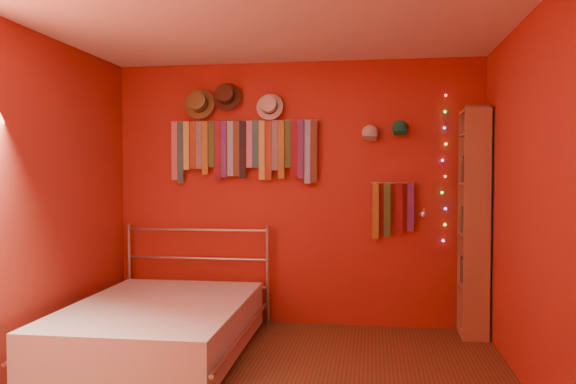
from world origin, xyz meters
The scene contains 15 objects.
back_wall centered at (0.00, 1.75, 1.25)m, with size 3.50×0.02×2.50m, color maroon.
right_wall centered at (1.75, 0.00, 1.25)m, with size 0.02×3.50×2.50m, color maroon.
left_wall centered at (-1.75, 0.00, 1.25)m, with size 0.02×3.50×2.50m, color maroon.
ceiling centered at (0.00, 0.00, 2.50)m, with size 3.50×3.50×0.02m, color white.
tie_rack centered at (-0.49, 1.68, 1.69)m, with size 1.45×0.03×0.60m.
small_tie_rack centered at (0.91, 1.69, 1.13)m, with size 0.40×0.03×0.53m.
fedora_olive centered at (-0.93, 1.65, 2.12)m, with size 0.30×0.16×0.29m.
fedora_brown centered at (-0.66, 1.66, 2.18)m, with size 0.28×0.15×0.27m.
fedora_white centered at (-0.24, 1.66, 2.08)m, with size 0.26×0.14×0.25m.
cap_white centered at (0.70, 1.70, 1.81)m, with size 0.16×0.21×0.16m.
cap_green centered at (0.98, 1.70, 1.86)m, with size 0.16×0.20×0.16m.
fairy_lights centered at (1.38, 1.71, 1.49)m, with size 0.06×0.02×1.35m.
reading_lamp centered at (1.18, 1.52, 1.08)m, with size 0.07×0.30×0.09m.
bookshelf centered at (1.66, 1.53, 1.02)m, with size 0.25×0.34×2.00m.
bed centered at (-0.95, 0.66, 0.22)m, with size 1.45×1.97×0.94m.
Camera 1 is at (0.73, -3.57, 1.45)m, focal length 35.00 mm.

